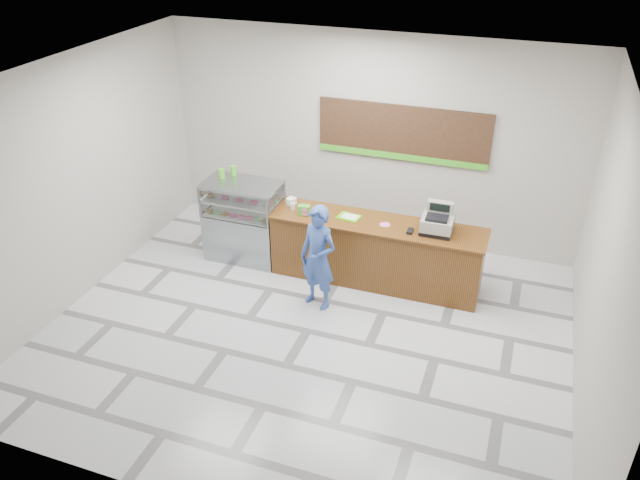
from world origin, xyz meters
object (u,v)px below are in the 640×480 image
(display_case, at_px, (244,220))
(serving_tray, at_px, (349,217))
(customer, at_px, (318,258))
(cash_register, at_px, (438,222))
(sales_counter, at_px, (376,252))

(display_case, relative_size, serving_tray, 3.67)
(display_case, distance_m, customer, 1.83)
(serving_tray, xyz_separation_m, customer, (-0.18, -0.90, -0.24))
(display_case, bearing_deg, cash_register, 0.60)
(serving_tray, bearing_deg, cash_register, 8.69)
(sales_counter, bearing_deg, cash_register, 2.06)
(serving_tray, bearing_deg, display_case, -171.47)
(display_case, relative_size, cash_register, 2.78)
(customer, bearing_deg, display_case, 169.02)
(display_case, xyz_separation_m, customer, (1.60, -0.88, 0.12))
(sales_counter, relative_size, serving_tray, 8.99)
(customer, bearing_deg, serving_tray, 96.96)
(display_case, height_order, cash_register, cash_register)
(sales_counter, height_order, cash_register, cash_register)
(cash_register, bearing_deg, display_case, 179.23)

